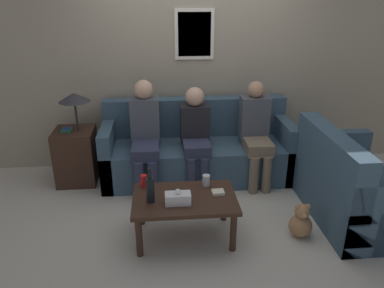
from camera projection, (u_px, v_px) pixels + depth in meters
The scene contains 15 objects.
ground_plane at pixel (201, 194), 4.36m from camera, with size 16.00×16.00×0.00m, color beige.
wall_back at pixel (194, 67), 4.73m from camera, with size 9.00×0.08×2.60m.
couch_main at pixel (197, 151), 4.70m from camera, with size 2.30×0.83×0.94m.
couch_side at pixel (351, 188), 3.81m from camera, with size 0.83×1.34×0.94m.
coffee_table at pixel (185, 203), 3.48m from camera, with size 0.96×0.61×0.43m.
side_table_with_lamp at pixel (76, 152), 4.51m from camera, with size 0.47×0.46×1.12m.
wine_bottle at pixel (150, 189), 3.34m from camera, with size 0.08×0.08×0.33m.
drinking_glass at pixel (206, 180), 3.64m from camera, with size 0.07×0.07×0.11m.
book_stack at pixel (218, 192), 3.51m from camera, with size 0.12×0.10×0.03m.
soda_can at pixel (144, 181), 3.62m from camera, with size 0.07×0.07×0.12m.
tissue_box at pixel (178, 198), 3.34m from camera, with size 0.23×0.12×0.15m.
person_left at pixel (145, 131), 4.36m from camera, with size 0.34×0.66×1.25m.
person_middle at pixel (196, 133), 4.39m from camera, with size 0.34×0.58×1.16m.
person_right at pixel (256, 130), 4.45m from camera, with size 0.34×0.60×1.22m.
teddy_bear at pixel (301, 222), 3.57m from camera, with size 0.22×0.22×0.35m.
Camera 1 is at (-0.44, -3.78, 2.21)m, focal length 35.00 mm.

